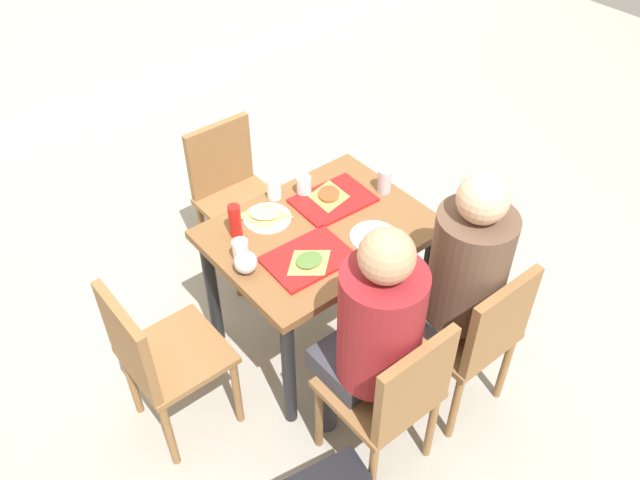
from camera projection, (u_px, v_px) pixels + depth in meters
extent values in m
cube|color=#9E998E|center=(320.00, 334.00, 3.44)|extent=(10.00, 10.00, 0.02)
cube|color=brown|center=(320.00, 231.00, 2.96)|extent=(0.98, 0.74, 0.04)
cylinder|color=black|center=(289.00, 372.00, 2.82)|extent=(0.06, 0.06, 0.69)
cylinder|color=black|center=(426.00, 283.00, 3.23)|extent=(0.06, 0.06, 0.69)
cylinder|color=black|center=(212.00, 291.00, 3.18)|extent=(0.06, 0.06, 0.69)
cylinder|color=black|center=(345.00, 220.00, 3.59)|extent=(0.06, 0.06, 0.69)
cube|color=olive|center=(378.00, 389.00, 2.63)|extent=(0.40, 0.40, 0.03)
cube|color=olive|center=(415.00, 386.00, 2.39)|extent=(0.38, 0.04, 0.40)
cylinder|color=olive|center=(319.00, 416.00, 2.81)|extent=(0.04, 0.04, 0.43)
cylinder|color=olive|center=(377.00, 375.00, 2.97)|extent=(0.04, 0.04, 0.43)
cylinder|color=olive|center=(372.00, 473.00, 2.61)|extent=(0.04, 0.04, 0.43)
cylinder|color=olive|center=(431.00, 426.00, 2.77)|extent=(0.04, 0.04, 0.43)
cube|color=olive|center=(459.00, 330.00, 2.86)|extent=(0.40, 0.40, 0.03)
cube|color=olive|center=(501.00, 322.00, 2.62)|extent=(0.38, 0.04, 0.40)
cylinder|color=olive|center=(400.00, 359.00, 3.04)|extent=(0.04, 0.04, 0.43)
cylinder|color=olive|center=(450.00, 324.00, 3.20)|extent=(0.04, 0.04, 0.43)
cylinder|color=olive|center=(455.00, 407.00, 2.84)|extent=(0.04, 0.04, 0.43)
cylinder|color=olive|center=(505.00, 367.00, 3.00)|extent=(0.04, 0.04, 0.43)
cube|color=olive|center=(242.00, 205.00, 3.52)|extent=(0.40, 0.40, 0.03)
cube|color=olive|center=(220.00, 157.00, 3.48)|extent=(0.38, 0.04, 0.40)
cylinder|color=olive|center=(287.00, 239.00, 3.66)|extent=(0.04, 0.04, 0.43)
cylinder|color=olive|center=(237.00, 266.00, 3.50)|extent=(0.04, 0.04, 0.43)
cylinder|color=olive|center=(253.00, 210.00, 3.85)|extent=(0.04, 0.04, 0.43)
cylinder|color=olive|center=(203.00, 234.00, 3.69)|extent=(0.04, 0.04, 0.43)
cube|color=olive|center=(176.00, 354.00, 2.76)|extent=(0.40, 0.40, 0.03)
cube|color=olive|center=(128.00, 343.00, 2.54)|extent=(0.04, 0.38, 0.40)
cylinder|color=olive|center=(197.00, 345.00, 3.10)|extent=(0.04, 0.04, 0.43)
cylinder|color=olive|center=(237.00, 391.00, 2.90)|extent=(0.04, 0.04, 0.43)
cylinder|color=olive|center=(132.00, 382.00, 2.94)|extent=(0.04, 0.04, 0.43)
cylinder|color=olive|center=(169.00, 434.00, 2.74)|extent=(0.04, 0.04, 0.43)
cylinder|color=#383842|center=(326.00, 394.00, 2.87)|extent=(0.10, 0.10, 0.46)
cylinder|color=#383842|center=(353.00, 375.00, 2.95)|extent=(0.10, 0.10, 0.46)
cube|color=#383842|center=(357.00, 359.00, 2.67)|extent=(0.32, 0.28, 0.10)
cylinder|color=maroon|center=(380.00, 325.00, 2.40)|extent=(0.32, 0.32, 0.52)
sphere|color=tan|center=(387.00, 256.00, 2.16)|extent=(0.20, 0.20, 0.20)
cylinder|color=#383842|center=(405.00, 339.00, 3.10)|extent=(0.10, 0.10, 0.46)
cylinder|color=#383842|center=(428.00, 323.00, 3.18)|extent=(0.10, 0.10, 0.46)
cube|color=#383842|center=(439.00, 303.00, 2.90)|extent=(0.32, 0.28, 0.10)
cylinder|color=brown|center=(469.00, 267.00, 2.62)|extent=(0.32, 0.32, 0.52)
sphere|color=#DBAD89|center=(483.00, 198.00, 2.39)|extent=(0.20, 0.20, 0.20)
cube|color=red|center=(308.00, 258.00, 2.79)|extent=(0.37, 0.27, 0.02)
cube|color=red|center=(333.00, 200.00, 3.09)|extent=(0.37, 0.28, 0.02)
cylinder|color=white|center=(267.00, 218.00, 2.99)|extent=(0.22, 0.22, 0.01)
cylinder|color=white|center=(374.00, 237.00, 2.90)|extent=(0.22, 0.22, 0.01)
pyramid|color=tan|center=(309.00, 262.00, 2.75)|extent=(0.17, 0.15, 0.01)
ellipsoid|color=#4C7233|center=(309.00, 260.00, 2.75)|extent=(0.12, 0.10, 0.01)
pyramid|color=#C68C47|center=(329.00, 195.00, 3.09)|extent=(0.23, 0.23, 0.01)
ellipsoid|color=#B74723|center=(329.00, 193.00, 3.09)|extent=(0.16, 0.16, 0.01)
pyramid|color=#DBAD60|center=(265.00, 215.00, 2.99)|extent=(0.23, 0.23, 0.01)
ellipsoid|color=#D8C67F|center=(265.00, 214.00, 2.99)|extent=(0.16, 0.16, 0.01)
cylinder|color=white|center=(274.00, 189.00, 3.09)|extent=(0.07, 0.07, 0.10)
cylinder|color=white|center=(372.00, 254.00, 2.75)|extent=(0.07, 0.07, 0.10)
cylinder|color=white|center=(241.00, 250.00, 2.76)|extent=(0.07, 0.07, 0.10)
cylinder|color=white|center=(304.00, 186.00, 3.10)|extent=(0.07, 0.07, 0.10)
cylinder|color=#B7BCC6|center=(385.00, 181.00, 3.11)|extent=(0.07, 0.07, 0.12)
cylinder|color=red|center=(235.00, 221.00, 2.86)|extent=(0.06, 0.06, 0.16)
sphere|color=silver|center=(246.00, 262.00, 2.71)|extent=(0.10, 0.10, 0.10)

